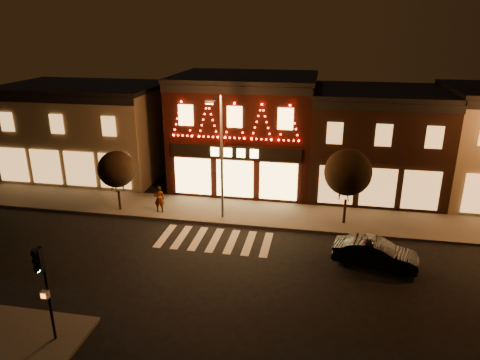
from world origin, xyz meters
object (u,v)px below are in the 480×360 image
(streetlamp_mid, at_px, (220,149))
(pedestrian, at_px, (159,199))
(traffic_signal_near, at_px, (43,277))
(dark_sedan, at_px, (375,253))

(streetlamp_mid, distance_m, pedestrian, 5.53)
(traffic_signal_near, distance_m, dark_sedan, 15.54)
(streetlamp_mid, xyz_separation_m, pedestrian, (-4.16, 0.23, -3.63))
(dark_sedan, relative_size, pedestrian, 2.37)
(streetlamp_mid, height_order, pedestrian, streetlamp_mid)
(pedestrian, bearing_deg, streetlamp_mid, 163.33)
(dark_sedan, distance_m, pedestrian, 13.82)
(traffic_signal_near, distance_m, pedestrian, 12.78)
(traffic_signal_near, relative_size, pedestrian, 2.26)
(dark_sedan, xyz_separation_m, pedestrian, (-13.17, 4.19, 0.35))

